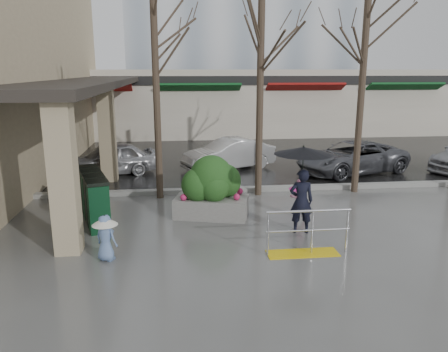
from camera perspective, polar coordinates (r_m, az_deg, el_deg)
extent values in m
plane|color=#51514F|center=(10.89, 1.78, -7.87)|extent=(120.00, 120.00, 0.00)
cube|color=black|center=(32.30, -3.79, 6.61)|extent=(120.00, 36.00, 0.01)
cube|color=gray|center=(14.63, -0.44, -1.85)|extent=(120.00, 0.30, 0.15)
cube|color=#2D2823|center=(18.33, -17.29, 11.95)|extent=(2.80, 18.00, 0.25)
cube|color=tan|center=(10.08, -20.23, -0.07)|extent=(0.55, 0.55, 3.50)
cube|color=tan|center=(16.36, -14.99, 5.35)|extent=(0.55, 0.55, 3.50)
cube|color=beige|center=(28.30, 0.64, 9.69)|extent=(34.00, 6.00, 4.00)
cube|color=maroon|center=(25.55, -16.93, 10.58)|extent=(4.50, 1.68, 0.87)
cube|color=#0F4C1E|center=(25.18, -3.14, 11.10)|extent=(4.50, 1.68, 0.87)
cube|color=maroon|center=(26.23, 10.32, 11.01)|extent=(4.50, 1.68, 0.87)
cube|color=#0F4C1E|center=(28.52, 22.14, 10.44)|extent=(4.50, 1.68, 0.87)
cube|color=black|center=(25.36, 1.47, 12.38)|extent=(34.00, 0.35, 0.50)
cube|color=yellow|center=(10.07, 10.22, -9.89)|extent=(1.60, 0.50, 0.02)
cylinder|color=silver|center=(9.69, 5.77, -7.56)|extent=(0.05, 0.05, 1.00)
cylinder|color=silver|center=(9.94, 11.46, -7.22)|extent=(0.05, 0.05, 1.00)
cylinder|color=silver|center=(10.21, 15.77, -6.91)|extent=(0.05, 0.05, 1.00)
cylinder|color=silver|center=(9.75, 11.04, -4.51)|extent=(1.90, 0.06, 0.06)
cylinder|color=silver|center=(9.89, 10.92, -6.98)|extent=(1.90, 0.04, 0.04)
cylinder|color=#382B21|center=(13.64, -8.83, 11.03)|extent=(0.22, 0.22, 6.80)
cylinder|color=#382B21|center=(13.88, 4.74, 11.60)|extent=(0.22, 0.22, 7.00)
cylinder|color=#382B21|center=(14.88, 17.50, 10.21)|extent=(0.22, 0.22, 6.50)
imported|color=black|center=(11.05, 10.06, -3.24)|extent=(0.63, 0.44, 1.64)
cylinder|color=black|center=(10.84, 10.24, 1.04)|extent=(0.02, 0.02, 1.04)
cone|color=black|center=(10.75, 10.34, 3.27)|extent=(1.43, 1.43, 0.18)
sphere|color=black|center=(10.73, 10.36, 3.85)|extent=(0.05, 0.05, 0.05)
imported|color=pink|center=(12.37, 9.75, -2.79)|extent=(0.59, 0.51, 1.06)
cylinder|color=black|center=(12.31, 9.79, -1.92)|extent=(0.02, 0.02, 0.46)
cone|color=#FF28A9|center=(12.28, 9.81, -1.29)|extent=(0.58, 0.58, 0.18)
sphere|color=black|center=(12.25, 9.84, -0.79)|extent=(0.05, 0.05, 0.05)
imported|color=#6582B3|center=(9.74, -15.19, -7.81)|extent=(0.59, 0.53, 1.02)
cylinder|color=black|center=(9.66, -15.28, -6.50)|extent=(0.02, 0.02, 0.48)
cone|color=silver|center=(9.61, -15.33, -5.67)|extent=(0.55, 0.55, 0.18)
sphere|color=black|center=(9.58, -15.37, -5.05)|extent=(0.05, 0.05, 0.05)
cube|color=gray|center=(12.22, -1.65, -4.05)|extent=(2.18, 1.47, 0.55)
ellipsoid|color=#183F14|center=(11.99, -1.68, -0.29)|extent=(1.22, 1.10, 1.28)
sphere|color=#183F14|center=(11.90, -3.49, -1.18)|extent=(0.88, 0.88, 0.88)
sphere|color=#183F14|center=(12.22, 0.07, -0.66)|extent=(0.93, 0.93, 0.93)
cube|color=#0C381D|center=(11.43, -16.05, -4.08)|extent=(0.63, 0.63, 1.23)
cube|color=black|center=(11.25, -16.28, -0.81)|extent=(0.67, 0.67, 0.09)
cube|color=black|center=(12.01, -16.45, -3.24)|extent=(0.63, 0.63, 1.23)
cube|color=black|center=(11.84, -16.67, -0.12)|extent=(0.67, 0.67, 0.09)
cube|color=#0D3A1C|center=(12.60, -16.82, -2.47)|extent=(0.63, 0.63, 1.23)
cube|color=black|center=(12.44, -17.03, 0.51)|extent=(0.67, 0.67, 0.09)
cube|color=black|center=(13.19, -17.15, -1.78)|extent=(0.63, 0.63, 1.23)
cube|color=black|center=(13.04, -17.36, 1.07)|extent=(0.67, 0.67, 0.09)
imported|color=#A9A9AE|center=(17.49, -14.83, 2.15)|extent=(3.97, 2.50, 1.26)
imported|color=silver|center=(17.90, 0.65, 2.87)|extent=(4.04, 2.72, 1.26)
imported|color=#57595F|center=(17.97, 16.36, 2.36)|extent=(4.96, 3.40, 1.26)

